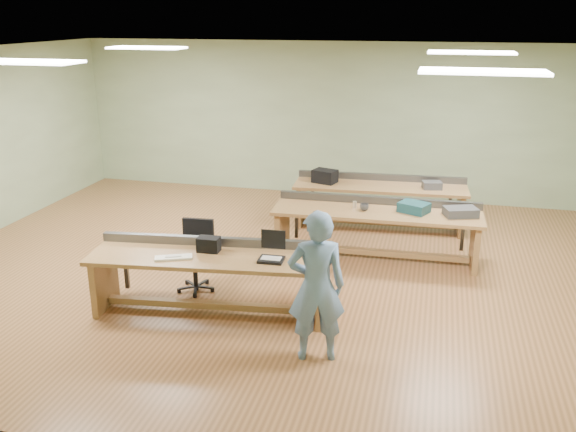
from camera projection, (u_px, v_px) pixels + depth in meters
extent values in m
plane|color=#935F38|center=(274.00, 270.00, 8.73)|extent=(10.00, 10.00, 0.00)
plane|color=silver|center=(273.00, 54.00, 7.78)|extent=(10.00, 10.00, 0.00)
cube|color=#99B186|center=(327.00, 120.00, 11.94)|extent=(10.00, 0.04, 3.00)
cube|color=#99B186|center=(134.00, 294.00, 4.58)|extent=(10.00, 0.04, 3.00)
cube|color=white|center=(28.00, 62.00, 6.98)|extent=(1.20, 0.50, 0.03)
cube|color=white|center=(147.00, 48.00, 9.74)|extent=(1.20, 0.50, 0.03)
cube|color=white|center=(483.00, 72.00, 5.84)|extent=(1.20, 0.50, 0.03)
cube|color=white|center=(471.00, 52.00, 8.60)|extent=(1.20, 0.50, 0.03)
cube|color=#A87147|center=(209.00, 258.00, 7.27)|extent=(2.97, 1.11, 0.05)
cube|color=#A87147|center=(104.00, 281.00, 7.55)|extent=(0.16, 0.68, 0.70)
cube|color=#A87147|center=(321.00, 292.00, 7.24)|extent=(0.16, 0.68, 0.70)
cube|color=#A87147|center=(211.00, 305.00, 7.47)|extent=(2.59, 0.41, 0.08)
cube|color=#4C4E53|center=(216.00, 241.00, 7.58)|extent=(2.89, 0.43, 0.11)
cube|color=#A87147|center=(377.00, 213.00, 8.91)|extent=(3.06, 0.89, 0.05)
cube|color=#A87147|center=(282.00, 230.00, 9.32)|extent=(0.10, 0.71, 0.70)
cube|color=#A87147|center=(475.00, 244.00, 8.75)|extent=(0.10, 0.71, 0.70)
cube|color=#A87147|center=(375.00, 252.00, 9.11)|extent=(2.74, 0.17, 0.08)
cube|color=#4C4E53|center=(379.00, 200.00, 9.23)|extent=(3.04, 0.16, 0.11)
cube|color=#A87147|center=(380.00, 187.00, 10.23)|extent=(2.92, 0.93, 0.05)
cube|color=#A87147|center=(301.00, 204.00, 10.58)|extent=(0.12, 0.67, 0.70)
cube|color=#A87147|center=(460.00, 213.00, 10.12)|extent=(0.12, 0.67, 0.70)
cube|color=#A87147|center=(378.00, 222.00, 10.43)|extent=(2.58, 0.25, 0.08)
cube|color=#4C4E53|center=(381.00, 177.00, 10.52)|extent=(2.88, 0.25, 0.11)
imported|color=#6483A4|center=(316.00, 286.00, 6.27)|extent=(0.69, 0.54, 1.66)
cube|color=black|center=(271.00, 260.00, 7.11)|extent=(0.30, 0.25, 0.03)
cube|color=black|center=(273.00, 239.00, 7.15)|extent=(0.29, 0.02, 0.23)
cube|color=white|center=(174.00, 257.00, 7.18)|extent=(0.46, 0.31, 0.03)
ellipsoid|color=white|center=(309.00, 267.00, 6.86)|extent=(0.13, 0.15, 0.06)
cube|color=black|center=(209.00, 244.00, 7.38)|extent=(0.27, 0.18, 0.18)
cylinder|color=black|center=(195.00, 274.00, 8.04)|extent=(0.06, 0.06, 0.46)
cube|color=black|center=(194.00, 256.00, 7.96)|extent=(0.47, 0.47, 0.06)
cube|color=black|center=(198.00, 233.00, 8.07)|extent=(0.42, 0.08, 0.40)
cylinder|color=black|center=(196.00, 288.00, 8.10)|extent=(0.54, 0.54, 0.06)
cube|color=#153C44|center=(414.00, 207.00, 8.84)|extent=(0.49, 0.44, 0.14)
cube|color=#37383A|center=(461.00, 212.00, 8.67)|extent=(0.52, 0.42, 0.12)
imported|color=#37383A|center=(364.00, 207.00, 8.92)|extent=(0.15, 0.15, 0.10)
cylinder|color=silver|center=(355.00, 205.00, 9.02)|extent=(0.08, 0.08, 0.11)
cube|color=black|center=(325.00, 176.00, 10.36)|extent=(0.45, 0.38, 0.22)
cube|color=#37383A|center=(432.00, 185.00, 10.01)|extent=(0.35, 0.28, 0.12)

